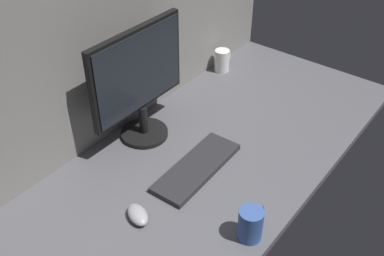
{
  "coord_description": "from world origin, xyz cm",
  "views": [
    {
      "loc": [
        -98.78,
        -74.15,
        107.61
      ],
      "look_at": [
        -0.92,
        0.0,
        14.0
      ],
      "focal_mm": 42.44,
      "sensor_mm": 36.0,
      "label": 1
    }
  ],
  "objects_px": {
    "monitor": "(139,80)",
    "keyboard": "(197,167)",
    "mug_ceramic_blue": "(251,224)",
    "mug_ceramic_white": "(222,60)",
    "mouse": "(138,215)"
  },
  "relations": [
    {
      "from": "keyboard",
      "to": "mouse",
      "type": "distance_m",
      "value": 0.29
    },
    {
      "from": "monitor",
      "to": "keyboard",
      "type": "distance_m",
      "value": 0.37
    },
    {
      "from": "mouse",
      "to": "keyboard",
      "type": "bearing_deg",
      "value": 22.15
    },
    {
      "from": "mouse",
      "to": "mug_ceramic_white",
      "type": "xyz_separation_m",
      "value": [
        0.91,
        0.32,
        0.04
      ]
    },
    {
      "from": "mug_ceramic_blue",
      "to": "mug_ceramic_white",
      "type": "bearing_deg",
      "value": 39.84
    },
    {
      "from": "mug_ceramic_blue",
      "to": "keyboard",
      "type": "bearing_deg",
      "value": 66.04
    },
    {
      "from": "monitor",
      "to": "mug_ceramic_white",
      "type": "relative_size",
      "value": 4.2
    },
    {
      "from": "mug_ceramic_blue",
      "to": "mug_ceramic_white",
      "type": "xyz_separation_m",
      "value": [
        0.75,
        0.63,
        -0.0
      ]
    },
    {
      "from": "keyboard",
      "to": "mug_ceramic_blue",
      "type": "height_order",
      "value": "mug_ceramic_blue"
    },
    {
      "from": "monitor",
      "to": "mouse",
      "type": "relative_size",
      "value": 4.55
    },
    {
      "from": "monitor",
      "to": "keyboard",
      "type": "height_order",
      "value": "monitor"
    },
    {
      "from": "mug_ceramic_white",
      "to": "monitor",
      "type": "bearing_deg",
      "value": -175.79
    },
    {
      "from": "mug_ceramic_blue",
      "to": "mug_ceramic_white",
      "type": "height_order",
      "value": "mug_ceramic_blue"
    },
    {
      "from": "keyboard",
      "to": "mug_ceramic_blue",
      "type": "relative_size",
      "value": 3.35
    },
    {
      "from": "keyboard",
      "to": "mug_ceramic_white",
      "type": "bearing_deg",
      "value": 25.7
    }
  ]
}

